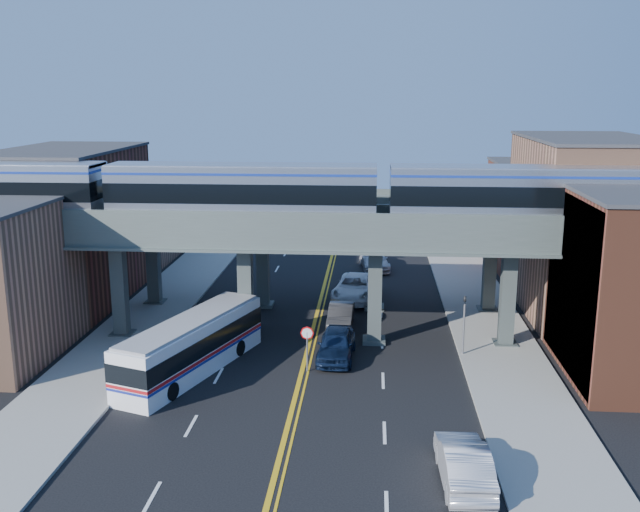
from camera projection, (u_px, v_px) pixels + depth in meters
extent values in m
plane|color=black|center=(296.00, 393.00, 36.77)|extent=(120.00, 120.00, 0.00)
cube|color=gray|center=(140.00, 325.00, 47.30)|extent=(5.00, 70.00, 0.16)
cube|color=gray|center=(491.00, 333.00, 45.62)|extent=(5.00, 70.00, 0.16)
cube|color=brown|center=(69.00, 226.00, 52.41)|extent=(8.00, 14.00, 11.00)
cube|color=#94674D|center=(130.00, 216.00, 65.38)|extent=(8.00, 10.00, 8.00)
cube|color=#94674D|center=(584.00, 227.00, 49.59)|extent=(8.00, 14.00, 12.00)
cube|color=brown|center=(540.00, 216.00, 62.56)|extent=(8.00, 10.00, 9.00)
cube|color=#2AA0B7|center=(571.00, 290.00, 38.51)|extent=(0.10, 9.50, 9.50)
cube|color=#414C4A|center=(120.00, 290.00, 44.73)|extent=(0.85, 0.85, 6.00)
cube|color=#414C4A|center=(246.00, 293.00, 44.15)|extent=(0.85, 0.85, 6.00)
cube|color=#414C4A|center=(375.00, 296.00, 43.56)|extent=(0.85, 0.85, 6.00)
cube|color=#414C4A|center=(508.00, 299.00, 42.98)|extent=(0.85, 0.85, 6.00)
cube|color=#4B5651|center=(310.00, 236.00, 43.02)|extent=(52.00, 3.60, 1.40)
cube|color=#414C4A|center=(153.00, 264.00, 51.53)|extent=(0.85, 0.85, 6.00)
cube|color=#414C4A|center=(263.00, 266.00, 50.95)|extent=(0.85, 0.85, 6.00)
cube|color=#414C4A|center=(375.00, 268.00, 50.36)|extent=(0.85, 0.85, 6.00)
cube|color=#414C4A|center=(489.00, 270.00, 49.78)|extent=(0.85, 0.85, 6.00)
cube|color=#4B5651|center=(318.00, 216.00, 49.81)|extent=(52.00, 3.60, 1.40)
cube|color=black|center=(56.00, 219.00, 43.98)|extent=(2.32, 2.32, 0.26)
cube|color=black|center=(160.00, 220.00, 43.50)|extent=(2.32, 2.32, 0.26)
cube|color=black|center=(328.00, 222.00, 42.75)|extent=(2.32, 2.32, 0.26)
cube|color=#B0B2BA|center=(243.00, 191.00, 42.71)|extent=(16.03, 3.06, 3.37)
cube|color=black|center=(243.00, 189.00, 42.67)|extent=(16.05, 3.12, 1.16)
cube|color=black|center=(438.00, 224.00, 42.27)|extent=(2.32, 2.32, 0.26)
cube|color=black|center=(615.00, 226.00, 41.52)|extent=(2.32, 2.32, 0.26)
cube|color=#B0B2BA|center=(528.00, 194.00, 41.48)|extent=(16.03, 3.06, 3.37)
cube|color=black|center=(528.00, 192.00, 41.44)|extent=(16.05, 3.12, 1.16)
cylinder|color=slate|center=(307.00, 352.00, 39.40)|extent=(0.09, 0.09, 2.30)
cylinder|color=red|center=(307.00, 333.00, 39.15)|extent=(0.76, 0.04, 0.76)
cylinder|color=slate|center=(464.00, 330.00, 41.56)|extent=(0.12, 0.12, 3.20)
imported|color=black|center=(465.00, 297.00, 41.09)|extent=(0.15, 0.18, 0.90)
cube|color=white|center=(192.00, 347.00, 39.34)|extent=(6.07, 11.45, 2.91)
cube|color=black|center=(192.00, 340.00, 39.25)|extent=(6.14, 11.51, 0.99)
cube|color=#B21419|center=(192.00, 351.00, 39.40)|extent=(6.13, 11.51, 0.17)
cylinder|color=black|center=(153.00, 388.00, 36.35)|extent=(2.71, 1.74, 0.94)
cylinder|color=black|center=(223.00, 345.00, 42.38)|extent=(2.71, 1.74, 0.94)
imported|color=#0E1A34|center=(336.00, 344.00, 41.39)|extent=(2.26, 5.18, 1.74)
imported|color=#2E2E31|center=(341.00, 316.00, 46.95)|extent=(1.72, 4.62, 1.51)
imported|color=white|center=(356.00, 287.00, 53.26)|extent=(3.78, 6.73, 1.78)
imported|color=silver|center=(374.00, 260.00, 62.30)|extent=(2.96, 5.73, 1.59)
imported|color=silver|center=(464.00, 463.00, 28.25)|extent=(2.01, 5.27, 1.71)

